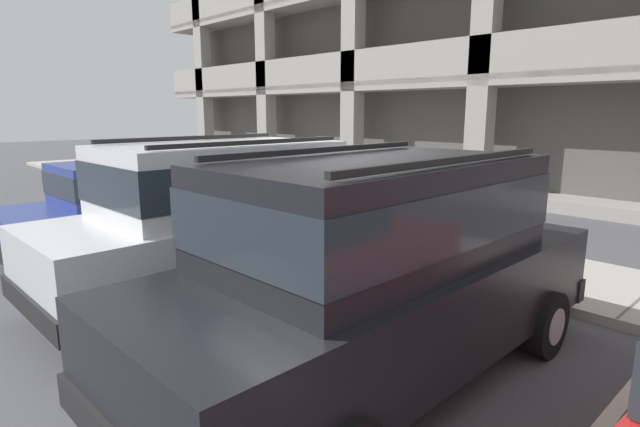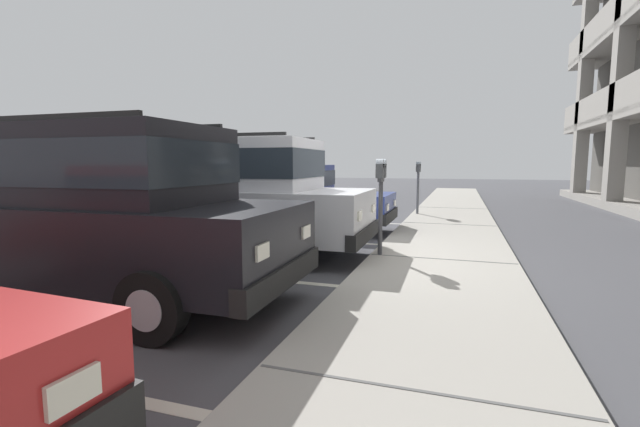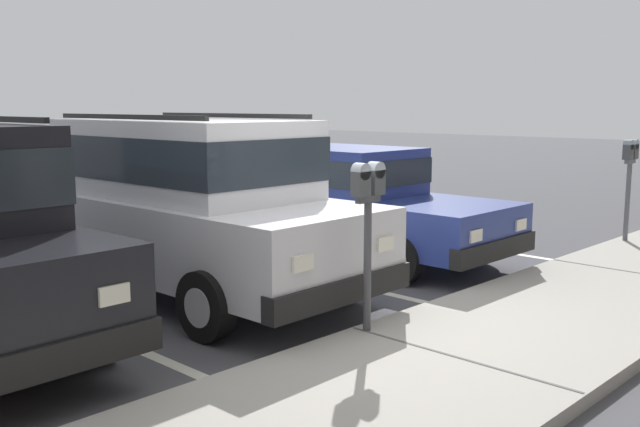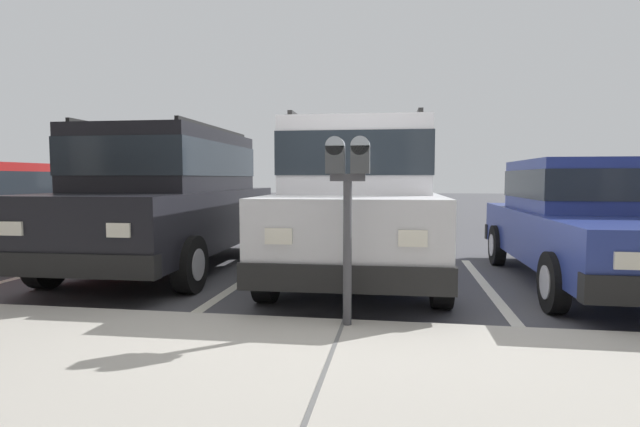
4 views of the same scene
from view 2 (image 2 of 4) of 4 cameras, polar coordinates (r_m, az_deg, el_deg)
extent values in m
cube|color=#4C4C51|center=(7.01, 5.06, -6.69)|extent=(80.00, 80.00, 0.10)
cube|color=#ADA89E|center=(6.82, 15.83, -6.36)|extent=(40.00, 2.20, 0.12)
cube|color=#606060|center=(14.72, 17.18, 0.72)|extent=(0.03, 2.16, 0.00)
cube|color=#606060|center=(10.75, 16.76, -1.36)|extent=(0.03, 2.16, 0.00)
cube|color=#606060|center=(6.81, 15.85, -5.85)|extent=(0.03, 2.16, 0.00)
cube|color=#606060|center=(3.03, 12.37, -21.99)|extent=(0.03, 2.16, 0.00)
cube|color=silver|center=(11.63, 3.39, -1.09)|extent=(0.12, 4.80, 0.01)
cube|color=silver|center=(8.80, -1.61, -3.58)|extent=(0.12, 4.80, 0.01)
cube|color=silver|center=(6.13, -11.24, -8.24)|extent=(0.12, 4.80, 0.01)
cube|color=silver|center=(3.96, -34.15, -17.75)|extent=(0.12, 4.80, 0.01)
cube|color=silver|center=(7.63, -11.39, 0.23)|extent=(1.93, 4.73, 0.80)
cube|color=silver|center=(7.61, -11.86, 6.39)|extent=(1.67, 2.94, 0.84)
cube|color=#232B33|center=(7.61, -11.87, 6.55)|extent=(1.70, 2.97, 0.46)
cube|color=black|center=(6.88, 5.84, -2.71)|extent=(1.88, 0.19, 0.24)
cube|color=black|center=(9.00, -24.39, -1.07)|extent=(1.88, 0.19, 0.24)
cube|color=silver|center=(6.27, 5.31, -0.30)|extent=(0.24, 0.03, 0.14)
cube|color=silver|center=(7.38, 7.13, 0.72)|extent=(0.24, 0.03, 0.14)
cylinder|color=black|center=(6.28, -3.49, -4.71)|extent=(0.21, 0.66, 0.66)
cylinder|color=#B2B2B7|center=(6.28, -3.49, -4.71)|extent=(0.23, 0.37, 0.36)
cylinder|color=black|center=(7.97, 1.08, -2.27)|extent=(0.21, 0.66, 0.66)
cylinder|color=#B2B2B7|center=(7.97, 1.08, -2.27)|extent=(0.23, 0.37, 0.36)
cylinder|color=black|center=(7.79, -24.02, -3.06)|extent=(0.21, 0.66, 0.66)
cylinder|color=#B2B2B7|center=(7.79, -24.02, -3.06)|extent=(0.23, 0.37, 0.36)
cylinder|color=black|center=(9.20, -16.64, -1.35)|extent=(0.21, 0.66, 0.66)
cylinder|color=#B2B2B7|center=(9.20, -16.64, -1.35)|extent=(0.23, 0.37, 0.36)
cube|color=black|center=(7.03, -14.71, 10.06)|extent=(0.10, 2.62, 0.05)
cube|color=black|center=(8.23, -9.59, 9.65)|extent=(0.10, 2.62, 0.05)
cube|color=navy|center=(10.14, -2.98, 1.17)|extent=(1.73, 4.41, 0.60)
cube|color=navy|center=(10.21, -4.58, 4.68)|extent=(1.51, 1.99, 0.64)
cube|color=#232B33|center=(10.21, -4.58, 4.77)|extent=(1.53, 2.01, 0.35)
cube|color=black|center=(9.61, 9.16, -0.29)|extent=(1.73, 0.17, 0.24)
cube|color=black|center=(11.10, -13.45, 0.54)|extent=(1.73, 0.17, 0.24)
cube|color=silver|center=(9.06, 8.99, 0.83)|extent=(0.24, 0.03, 0.14)
cube|color=silver|center=(10.09, 9.92, 1.40)|extent=(0.24, 0.03, 0.14)
cylinder|color=black|center=(8.97, 3.30, -1.47)|extent=(0.16, 0.60, 0.60)
cylinder|color=#B2B2B7|center=(8.97, 3.30, -1.47)|extent=(0.18, 0.33, 0.33)
cylinder|color=black|center=(10.58, 5.57, -0.26)|extent=(0.16, 0.60, 0.60)
cylinder|color=#B2B2B7|center=(10.58, 5.57, -0.26)|extent=(0.18, 0.33, 0.33)
cylinder|color=black|center=(10.00, -12.01, -0.77)|extent=(0.16, 0.60, 0.60)
cylinder|color=#B2B2B7|center=(10.00, -12.01, -0.77)|extent=(0.18, 0.33, 0.33)
cylinder|color=black|center=(11.47, -7.87, 0.25)|extent=(0.16, 0.60, 0.60)
cylinder|color=#B2B2B7|center=(11.47, -7.87, 0.25)|extent=(0.18, 0.33, 0.33)
cube|color=black|center=(5.58, -27.58, -2.72)|extent=(1.91, 4.73, 0.80)
cube|color=black|center=(5.55, -28.40, 5.70)|extent=(1.66, 2.94, 0.84)
cube|color=#232B33|center=(5.55, -28.41, 5.92)|extent=(1.68, 2.96, 0.46)
cube|color=black|center=(4.35, -5.02, -8.23)|extent=(1.88, 0.19, 0.24)
cube|color=silver|center=(3.74, -7.70, -5.06)|extent=(0.24, 0.03, 0.14)
cube|color=silver|center=(4.78, -1.90, -2.44)|extent=(0.24, 0.03, 0.14)
cylinder|color=black|center=(4.06, -21.53, -11.53)|extent=(0.21, 0.66, 0.66)
cylinder|color=#B2B2B7|center=(4.06, -21.53, -11.53)|extent=(0.23, 0.37, 0.36)
cylinder|color=black|center=(5.52, -9.66, -6.37)|extent=(0.21, 0.66, 0.66)
cylinder|color=#B2B2B7|center=(5.52, -9.66, -6.37)|extent=(0.23, 0.37, 0.36)
cylinder|color=black|center=(7.30, -30.54, -4.02)|extent=(0.21, 0.66, 0.66)
cylinder|color=#B2B2B7|center=(7.30, -30.54, -4.02)|extent=(0.23, 0.37, 0.36)
cube|color=black|center=(5.12, -34.29, 10.50)|extent=(0.09, 2.62, 0.05)
cube|color=black|center=(6.07, -23.93, 10.29)|extent=(0.09, 2.62, 0.05)
cube|color=silver|center=(2.10, -30.01, -19.74)|extent=(0.24, 0.04, 0.14)
cylinder|color=black|center=(3.05, -35.37, -19.15)|extent=(0.19, 0.61, 0.60)
cylinder|color=#B2B2B7|center=(3.05, -35.37, -19.15)|extent=(0.20, 0.34, 0.33)
cylinder|color=#47474C|center=(6.84, 8.05, -0.66)|extent=(0.07, 0.07, 1.16)
cube|color=#47474C|center=(6.79, 8.13, 4.47)|extent=(0.28, 0.06, 0.06)
cube|color=#424447|center=(6.89, 8.30, 5.66)|extent=(0.15, 0.11, 0.22)
cylinder|color=#9EA8B2|center=(6.89, 8.32, 6.57)|extent=(0.15, 0.11, 0.15)
cube|color=#B7B293|center=(6.90, 7.81, 5.35)|extent=(0.08, 0.01, 0.08)
cube|color=#424447|center=(6.69, 8.00, 5.64)|extent=(0.15, 0.11, 0.22)
cylinder|color=#9EA8B2|center=(6.69, 8.02, 6.58)|extent=(0.15, 0.11, 0.15)
cube|color=#B7B293|center=(6.70, 7.50, 5.32)|extent=(0.08, 0.01, 0.08)
cylinder|color=#595B60|center=(12.76, 12.90, 2.58)|extent=(0.07, 0.07, 1.16)
cube|color=#595B60|center=(12.74, 12.98, 5.31)|extent=(0.28, 0.06, 0.06)
cube|color=#424447|center=(12.83, 13.03, 5.94)|extent=(0.15, 0.11, 0.22)
cylinder|color=#8C99A3|center=(12.83, 13.05, 6.43)|extent=(0.15, 0.11, 0.15)
cube|color=#B7B293|center=(12.84, 12.77, 5.78)|extent=(0.08, 0.01, 0.08)
cube|color=#424447|center=(12.63, 12.95, 5.93)|extent=(0.15, 0.11, 0.22)
cylinder|color=#8C99A3|center=(12.63, 12.96, 6.43)|extent=(0.15, 0.11, 0.15)
cube|color=#B7B293|center=(12.64, 12.68, 5.77)|extent=(0.08, 0.01, 0.08)
cube|color=gray|center=(22.97, 32.25, 20.63)|extent=(0.60, 0.50, 15.00)
camera|label=1|loc=(7.37, -63.37, 9.19)|focal=28.00mm
camera|label=3|loc=(3.44, 74.87, 11.33)|focal=40.00mm
camera|label=4|loc=(7.62, 39.67, 3.19)|focal=28.00mm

